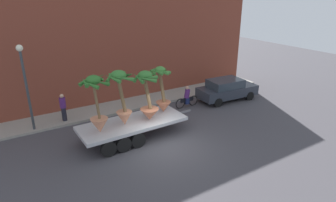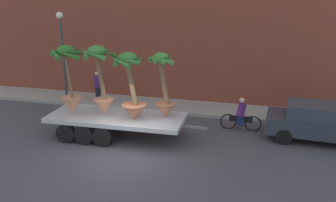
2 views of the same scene
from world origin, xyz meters
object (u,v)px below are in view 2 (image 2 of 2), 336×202
at_px(parked_car, 320,122).
at_px(street_lamp, 62,46).
at_px(potted_palm_extra, 69,82).
at_px(potted_palm_front, 101,80).
at_px(potted_palm_middle, 164,89).
at_px(pedestrian_near_gate, 98,86).
at_px(potted_palm_rear, 131,90).
at_px(cyclist, 241,116).
at_px(flatbed_trailer, 111,120).

xyz_separation_m(parked_car, street_lamp, (-12.84, 1.90, 2.40)).
bearing_deg(potted_palm_extra, potted_palm_front, 6.68).
bearing_deg(potted_palm_middle, pedestrian_near_gate, 142.38).
relative_size(parked_car, pedestrian_near_gate, 2.64).
relative_size(potted_palm_rear, cyclist, 1.51).
distance_m(cyclist, parked_car, 3.27).
relative_size(potted_palm_extra, street_lamp, 0.61).
distance_m(potted_palm_rear, potted_palm_front, 1.43).
bearing_deg(potted_palm_rear, street_lamp, 143.52).
height_order(parked_car, street_lamp, street_lamp).
bearing_deg(cyclist, pedestrian_near_gate, 167.20).
bearing_deg(street_lamp, parked_car, -8.43).
relative_size(potted_palm_rear, potted_palm_front, 0.94).
height_order(pedestrian_near_gate, street_lamp, street_lamp).
distance_m(flatbed_trailer, pedestrian_near_gate, 4.66).
bearing_deg(pedestrian_near_gate, cyclist, -12.80).
relative_size(potted_palm_middle, street_lamp, 0.57).
xyz_separation_m(flatbed_trailer, potted_palm_middle, (2.28, 0.28, 1.44)).
height_order(parked_car, pedestrian_near_gate, pedestrian_near_gate).
relative_size(flatbed_trailer, potted_palm_front, 2.29).
distance_m(potted_palm_front, pedestrian_near_gate, 4.82).
distance_m(cyclist, pedestrian_near_gate, 8.03).
height_order(cyclist, pedestrian_near_gate, pedestrian_near_gate).
bearing_deg(potted_palm_front, street_lamp, 136.08).
bearing_deg(parked_car, street_lamp, 171.57).
bearing_deg(cyclist, flatbed_trailer, -157.99).
height_order(potted_palm_rear, pedestrian_near_gate, potted_palm_rear).
bearing_deg(parked_car, cyclist, 173.07).
xyz_separation_m(potted_palm_front, potted_palm_extra, (-1.36, -0.16, -0.13)).
bearing_deg(cyclist, potted_palm_middle, -148.44).
distance_m(potted_palm_middle, cyclist, 3.92).
bearing_deg(potted_palm_extra, potted_palm_middle, 7.90).
xyz_separation_m(potted_palm_extra, street_lamp, (-2.57, 3.94, 0.85)).
height_order(potted_palm_front, pedestrian_near_gate, potted_palm_front).
bearing_deg(potted_palm_rear, potted_palm_front, 173.74).
distance_m(potted_palm_extra, street_lamp, 4.78).
bearing_deg(cyclist, potted_palm_rear, -150.39).
distance_m(potted_palm_front, potted_palm_extra, 1.37).
distance_m(potted_palm_front, parked_car, 9.26).
bearing_deg(pedestrian_near_gate, potted_palm_middle, -37.62).
bearing_deg(potted_palm_front, potted_palm_rear, -6.26).
bearing_deg(flatbed_trailer, street_lamp, 139.12).
xyz_separation_m(potted_palm_front, parked_car, (8.91, 1.88, -1.68)).
bearing_deg(flatbed_trailer, potted_palm_extra, -170.82).
xyz_separation_m(potted_palm_rear, street_lamp, (-5.32, 3.94, 0.98)).
relative_size(potted_palm_middle, parked_car, 0.60).
distance_m(flatbed_trailer, potted_palm_extra, 2.34).
height_order(potted_palm_front, cyclist, potted_palm_front).
height_order(potted_palm_middle, cyclist, potted_palm_middle).
distance_m(potted_palm_middle, potted_palm_extra, 3.99).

